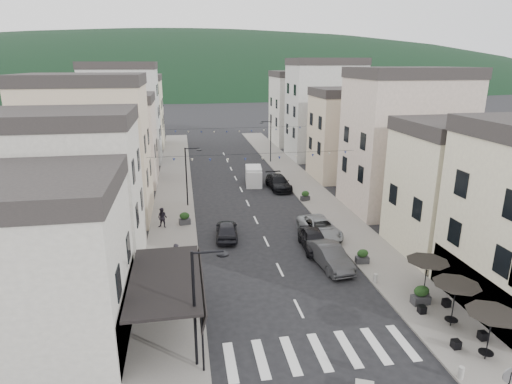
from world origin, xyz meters
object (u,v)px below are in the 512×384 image
Objects in this scene: parked_car_e at (227,230)px; parked_car_b at (330,256)px; pedestrian_b at (163,218)px; parked_car_d at (278,182)px; parked_car_c at (320,228)px; pedestrian_a at (177,257)px; delivery_van at (253,175)px; parked_car_a at (314,240)px.

parked_car_b is at bearing 141.41° from parked_car_e.
parked_car_b is 1.11× the size of parked_car_e.
parked_car_d is at bearing 58.85° from pedestrian_b.
pedestrian_a is at bearing -163.24° from parked_car_c.
pedestrian_a is 8.47m from pedestrian_b.
parked_car_d is 1.12× the size of delivery_van.
parked_car_e is 16.55m from delivery_van.
pedestrian_a reaches higher than parked_car_b.
parked_car_c is 1.14× the size of delivery_van.
parked_car_c is 3.05× the size of pedestrian_b.
parked_car_d is 21.75m from pedestrian_a.
parked_car_a is at bearing 157.83° from parked_car_e.
parked_car_a reaches higher than parked_car_c.
parked_car_a reaches higher than parked_car_d.
parked_car_b is 22.27m from delivery_van.
parked_car_b is 0.90× the size of parked_car_d.
parked_car_c is at bearing 2.93° from pedestrian_b.
pedestrian_a reaches higher than parked_car_a.
parked_car_e is at bearing -10.00° from pedestrian_b.
parked_car_b reaches higher than parked_car_d.
parked_car_b is 10.70m from pedestrian_a.
parked_car_c is 1.01× the size of parked_car_d.
pedestrian_b is at bearing 158.99° from parked_car_c.
pedestrian_a is (-3.97, -5.35, 0.37)m from parked_car_e.
pedestrian_b reaches higher than parked_car_a.
parked_car_b is at bearing -78.35° from delivery_van.
pedestrian_b is (-12.93, 3.91, 0.25)m from parked_car_c.
pedestrian_b is (-5.27, 3.01, 0.27)m from parked_car_e.
parked_car_d is 16.22m from pedestrian_b.
parked_car_a is at bearing -12.76° from pedestrian_a.
pedestrian_b is (-11.67, 6.31, 0.23)m from parked_car_a.
pedestrian_a reaches higher than parked_car_d.
parked_car_d is at bearing 89.75° from parked_car_a.
pedestrian_a reaches higher than pedestrian_b.
parked_car_a is 0.96× the size of delivery_van.
parked_car_a is 7.21m from parked_car_e.
delivery_van is at bearing 88.26° from parked_car_b.
parked_car_c is (0.99, 5.47, -0.04)m from parked_car_b.
pedestrian_a is at bearing 58.52° from parked_car_e.
parked_car_c is (1.26, 2.40, -0.03)m from parked_car_a.
parked_car_a is 1.06× the size of parked_car_e.
parked_car_a is 0.96× the size of parked_car_b.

